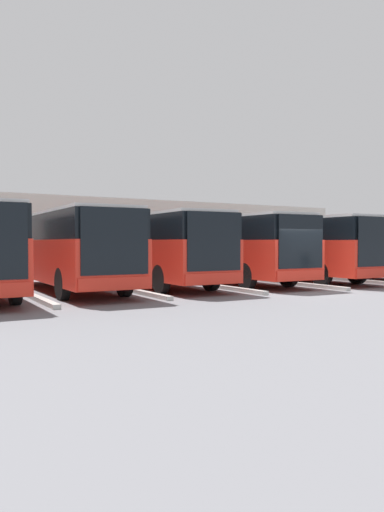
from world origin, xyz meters
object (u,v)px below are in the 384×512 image
Objects in this scene: bus_0 at (384,246)px; bus_4 at (151,247)px; bus_3 at (225,246)px; bus_1 at (334,246)px; bus_5 at (68,247)px; bus_2 at (292,246)px.

bus_4 is at bearing 0.36° from bus_0.
bus_3 is at bearing 177.52° from bus_4.
bus_1 is 1.00× the size of bus_5.
bus_3 is at bearing -178.59° from bus_5.
bus_5 is at bearing 5.30° from bus_4.
bus_1 is 15.60m from bus_5.
bus_4 is at bearing -2.48° from bus_3.
bus_4 is at bearing 1.92° from bus_1.
bus_2 is at bearing 176.25° from bus_4.
bus_0 is at bearing -175.51° from bus_2.
bus_0 and bus_3 have the same top height.
bus_1 is 1.00× the size of bus_2.
bus_2 is at bearing 13.16° from bus_1.
bus_0 and bus_4 have the same top height.
bus_2 is 7.84m from bus_4.
bus_4 is 3.91m from bus_5.
bus_4 and bus_5 have the same top height.
bus_3 is (7.80, 0.28, 0.00)m from bus_1.
bus_0 is 19.50m from bus_5.
bus_0 is 3.92m from bus_1.
bus_0 is 1.00× the size of bus_5.
bus_1 and bus_2 have the same top height.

